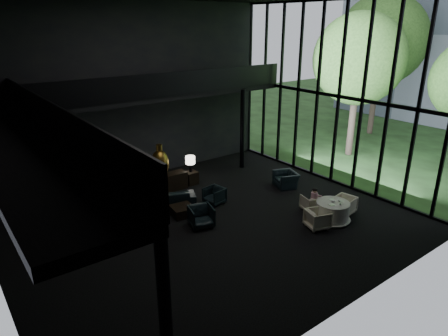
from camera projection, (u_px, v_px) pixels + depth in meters
floor at (211, 223)px, 14.95m from camera, size 14.00×12.00×0.02m
wall_back at (133, 94)px, 18.06m from camera, size 14.00×0.04×8.00m
wall_front at (361, 165)px, 9.08m from camera, size 14.00×0.04×8.00m
curtain_wall at (339, 96)px, 17.50m from camera, size 0.20×12.00×8.00m
mezzanine_left at (17, 150)px, 10.17m from camera, size 2.00×12.00×0.25m
mezzanine_back at (164, 95)px, 17.88m from camera, size 12.00×2.00×0.25m
railing_left at (54, 121)px, 10.53m from camera, size 0.06×12.00×1.00m
railing_back at (174, 84)px, 16.92m from camera, size 12.00×0.06×1.00m
column_sw at (166, 322)px, 7.16m from camera, size 0.24×0.24×4.00m
column_nw at (23, 159)px, 15.70m from camera, size 0.24×0.24×4.00m
column_ne at (242, 130)px, 19.97m from camera, size 0.24×0.24×4.00m
tree_near at (359, 59)px, 20.87m from camera, size 4.80×4.80×7.65m
tree_far at (381, 40)px, 24.94m from camera, size 5.60×5.60×8.80m
console at (161, 184)px, 17.44m from camera, size 2.43×0.55×0.77m
bronze_urn at (160, 163)px, 17.08m from camera, size 0.77×0.77×1.43m
side_table_left at (126, 195)px, 16.65m from camera, size 0.47×0.47×0.52m
table_lamp_left at (125, 180)px, 16.39m from camera, size 0.38×0.38×0.63m
side_table_right at (191, 178)px, 18.43m from camera, size 0.54×0.54×0.60m
table_lamp_right at (190, 161)px, 18.16m from camera, size 0.44×0.44×0.74m
sofa at (168, 195)px, 16.18m from camera, size 2.43×1.57×0.92m
lounge_armchair_west at (150, 218)px, 14.60m from camera, size 0.69×0.72×0.64m
lounge_armchair_east at (214, 195)px, 16.42m from camera, size 0.78×0.82×0.75m
lounge_armchair_south at (201, 215)px, 14.52m from camera, size 1.12×1.07×0.95m
window_armchair at (286, 177)px, 18.08m from camera, size 0.97×1.19×0.90m
coffee_table at (182, 211)px, 15.48m from camera, size 0.92×0.92×0.36m
dining_table at (332, 213)px, 14.99m from camera, size 1.40×1.40×0.75m
dining_chair_north at (311, 203)px, 15.83m from camera, size 0.75×0.72×0.64m
dining_chair_east at (345, 204)px, 15.59m from camera, size 0.79×0.83×0.74m
dining_chair_west at (318, 218)px, 14.44m from camera, size 0.90×0.93×0.78m
child at (314, 195)px, 15.54m from camera, size 0.27×0.27×0.57m
plate_a at (332, 204)px, 14.68m from camera, size 0.33×0.33×0.02m
plate_b at (331, 199)px, 15.10m from camera, size 0.24×0.24×0.01m
saucer at (342, 201)px, 14.94m from camera, size 0.18×0.18×0.01m
coffee_cup at (340, 201)px, 14.90m from camera, size 0.11×0.11×0.07m
cereal_bowl at (333, 201)px, 14.87m from camera, size 0.17×0.17×0.08m
cream_pot at (340, 204)px, 14.62m from camera, size 0.08×0.08×0.08m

